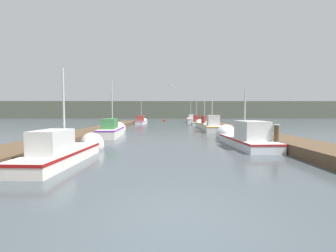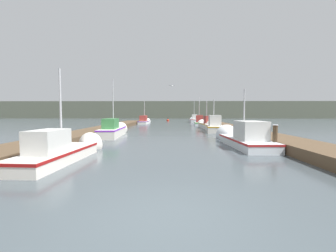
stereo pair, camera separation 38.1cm
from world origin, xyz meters
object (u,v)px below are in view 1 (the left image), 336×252
at_px(fishing_boat_0, 67,150).
at_px(channel_buoy, 164,120).
at_px(fishing_boat_5, 196,122).
at_px(mooring_piling_0, 276,138).
at_px(seagull_lead, 171,86).
at_px(fishing_boat_2, 113,130).
at_px(fishing_boat_1, 241,137).
at_px(fishing_boat_6, 142,121).
at_px(mooring_piling_1, 194,119).
at_px(fishing_boat_7, 191,120).
at_px(fishing_boat_3, 212,126).
at_px(fishing_boat_4, 204,124).

distance_m(fishing_boat_0, channel_buoy, 40.26).
xyz_separation_m(fishing_boat_5, mooring_piling_0, (0.94, -22.69, 0.25)).
bearing_deg(seagull_lead, fishing_boat_2, 166.65).
height_order(fishing_boat_0, seagull_lead, seagull_lead).
bearing_deg(mooring_piling_0, fishing_boat_0, -168.56).
height_order(fishing_boat_1, mooring_piling_0, fishing_boat_1).
height_order(fishing_boat_6, mooring_piling_1, fishing_boat_6).
relative_size(fishing_boat_5, fishing_boat_6, 0.90).
bearing_deg(fishing_boat_6, seagull_lead, -74.41).
height_order(fishing_boat_2, mooring_piling_0, fishing_boat_2).
height_order(fishing_boat_6, channel_buoy, fishing_boat_6).
xyz_separation_m(fishing_boat_2, seagull_lead, (4.86, 0.32, 3.67)).
relative_size(channel_buoy, seagull_lead, 1.90).
xyz_separation_m(fishing_boat_7, seagull_lead, (-4.26, -23.94, 3.69)).
bearing_deg(fishing_boat_2, fishing_boat_6, 86.80).
xyz_separation_m(fishing_boat_0, channel_buoy, (3.68, 40.09, -0.24)).
bearing_deg(mooring_piling_1, fishing_boat_0, -105.08).
bearing_deg(fishing_boat_0, fishing_boat_5, 73.45).
xyz_separation_m(fishing_boat_2, fishing_boat_7, (9.13, 24.26, -0.02)).
height_order(fishing_boat_6, fishing_boat_7, fishing_boat_7).
bearing_deg(fishing_boat_7, fishing_boat_3, -88.92).
distance_m(fishing_boat_6, channel_buoy, 11.22).
bearing_deg(fishing_boat_7, mooring_piling_0, -87.70).
xyz_separation_m(fishing_boat_5, fishing_boat_6, (-8.79, 4.95, -0.00)).
height_order(fishing_boat_0, channel_buoy, fishing_boat_0).
relative_size(fishing_boat_0, fishing_boat_4, 0.87).
bearing_deg(mooring_piling_0, channel_buoy, 98.71).
xyz_separation_m(fishing_boat_7, channel_buoy, (-5.08, 6.35, -0.31)).
distance_m(fishing_boat_3, mooring_piling_1, 22.37).
distance_m(fishing_boat_5, mooring_piling_0, 22.71).
relative_size(fishing_boat_7, mooring_piling_0, 3.74).
relative_size(fishing_boat_6, mooring_piling_1, 5.69).
bearing_deg(channel_buoy, fishing_boat_5, -72.39).
distance_m(fishing_boat_1, fishing_boat_5, 20.22).
height_order(fishing_boat_2, fishing_boat_4, fishing_boat_2).
height_order(fishing_boat_2, fishing_boat_5, fishing_boat_2).
relative_size(fishing_boat_1, fishing_boat_6, 1.05).
bearing_deg(fishing_boat_0, fishing_boat_3, 60.88).
distance_m(fishing_boat_3, fishing_boat_7, 19.53).
bearing_deg(fishing_boat_1, fishing_boat_7, 87.53).
bearing_deg(fishing_boat_2, mooring_piling_1, 66.63).
distance_m(channel_buoy, seagull_lead, 30.56).
xyz_separation_m(fishing_boat_6, mooring_piling_1, (10.04, 6.99, 0.11)).
bearing_deg(channel_buoy, fishing_boat_6, -110.21).
bearing_deg(fishing_boat_0, fishing_boat_7, 78.14).
relative_size(fishing_boat_6, channel_buoy, 5.77).
distance_m(fishing_boat_3, fishing_boat_4, 5.06).
xyz_separation_m(fishing_boat_6, seagull_lead, (4.69, -19.76, 3.73)).
bearing_deg(fishing_boat_5, channel_buoy, 111.79).
bearing_deg(fishing_boat_1, fishing_boat_6, 107.10).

